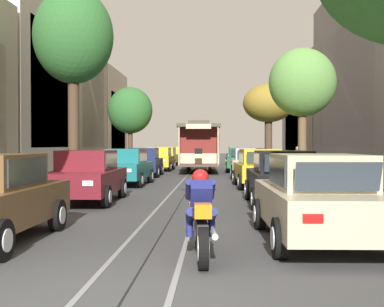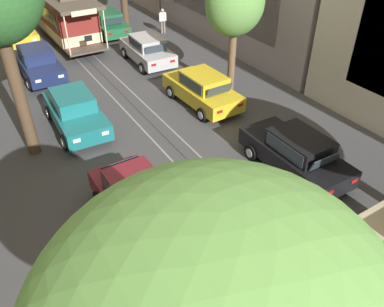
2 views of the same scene
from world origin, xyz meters
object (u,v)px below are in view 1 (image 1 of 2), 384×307
(parked_car_black_second_right, at_px, (282,178))
(parked_car_teal_far_right, at_px, (237,156))
(street_tree_kerb_right_mid, at_px, (268,104))
(street_tree_kerb_right_second, at_px, (302,84))
(parked_car_teal_mid_left, at_px, (126,167))
(pedestrian_on_left_pavement, at_px, (297,158))
(parked_car_navy_fourth_left, at_px, (144,162))
(motorcycle_with_rider, at_px, (201,217))
(parked_car_yellow_far_left, at_px, (174,155))
(parked_car_yellow_mid_right, at_px, (259,168))
(cable_car_trolley, at_px, (199,146))
(street_tree_kerb_left_mid, at_px, (130,111))
(parked_car_yellow_fifth_left, at_px, (159,159))
(parked_car_silver_sixth_right, at_px, (240,157))
(parked_car_yellow_sixth_left, at_px, (165,157))
(parked_car_green_fifth_right, at_px, (241,160))
(street_tree_kerb_left_second, at_px, (73,38))
(parked_car_silver_fourth_right, at_px, (249,163))
(parked_car_beige_near_right, at_px, (318,198))
(parked_car_maroon_second_left, at_px, (87,176))

(parked_car_black_second_right, xyz_separation_m, parked_car_teal_far_right, (0.05, 29.63, 0.00))
(street_tree_kerb_right_mid, bearing_deg, street_tree_kerb_right_second, -90.12)
(parked_car_teal_mid_left, relative_size, pedestrian_on_left_pavement, 2.66)
(parked_car_teal_mid_left, relative_size, parked_car_navy_fourth_left, 1.00)
(parked_car_teal_far_right, distance_m, motorcycle_with_rider, 36.58)
(parked_car_yellow_far_left, bearing_deg, parked_car_yellow_mid_right, -77.78)
(parked_car_yellow_far_left, distance_m, parked_car_yellow_mid_right, 26.86)
(cable_car_trolley, bearing_deg, street_tree_kerb_left_mid, 158.26)
(parked_car_black_second_right, height_order, motorcycle_with_rider, parked_car_black_second_right)
(parked_car_yellow_fifth_left, distance_m, parked_car_silver_sixth_right, 7.19)
(parked_car_yellow_sixth_left, distance_m, cable_car_trolley, 8.13)
(street_tree_kerb_right_second, relative_size, pedestrian_on_left_pavement, 3.49)
(parked_car_yellow_far_left, xyz_separation_m, parked_car_green_fifth_right, (5.58, -14.33, 0.00))
(street_tree_kerb_left_second, height_order, street_tree_kerb_right_mid, street_tree_kerb_left_second)
(parked_car_silver_fourth_right, distance_m, parked_car_teal_far_right, 17.58)
(parked_car_silver_fourth_right, height_order, street_tree_kerb_right_mid, street_tree_kerb_right_mid)
(parked_car_silver_sixth_right, bearing_deg, parked_car_yellow_sixth_left, 157.84)
(parked_car_green_fifth_right, height_order, pedestrian_on_left_pavement, pedestrian_on_left_pavement)
(parked_car_black_second_right, relative_size, parked_car_yellow_mid_right, 0.99)
(parked_car_black_second_right, distance_m, parked_car_silver_sixth_right, 23.77)
(parked_car_yellow_far_left, height_order, street_tree_kerb_right_second, street_tree_kerb_right_second)
(parked_car_yellow_mid_right, bearing_deg, parked_car_yellow_far_left, 102.22)
(parked_car_silver_sixth_right, bearing_deg, parked_car_beige_near_right, -90.22)
(parked_car_beige_near_right, height_order, street_tree_kerb_left_second, street_tree_kerb_left_second)
(parked_car_teal_mid_left, xyz_separation_m, street_tree_kerb_right_mid, (7.54, 12.50, 3.71))
(parked_car_green_fifth_right, relative_size, street_tree_kerb_right_second, 0.76)
(street_tree_kerb_left_second, relative_size, street_tree_kerb_left_mid, 1.41)
(pedestrian_on_left_pavement, bearing_deg, parked_car_navy_fourth_left, -160.79)
(parked_car_green_fifth_right, distance_m, street_tree_kerb_right_second, 12.32)
(parked_car_yellow_mid_right, bearing_deg, parked_car_yellow_fifth_left, 112.91)
(parked_car_yellow_sixth_left, height_order, parked_car_silver_sixth_right, same)
(parked_car_silver_sixth_right, height_order, parked_car_teal_far_right, same)
(street_tree_kerb_left_mid, bearing_deg, parked_car_yellow_far_left, 79.46)
(street_tree_kerb_left_second, bearing_deg, parked_car_yellow_mid_right, -0.33)
(parked_car_green_fifth_right, distance_m, street_tree_kerb_left_mid, 8.87)
(parked_car_silver_fourth_right, relative_size, parked_car_silver_sixth_right, 1.00)
(parked_car_maroon_second_left, distance_m, parked_car_green_fifth_right, 18.40)
(street_tree_kerb_left_mid, height_order, street_tree_kerb_right_second, street_tree_kerb_left_mid)
(pedestrian_on_left_pavement, bearing_deg, parked_car_yellow_mid_right, -107.62)
(street_tree_kerb_right_second, xyz_separation_m, street_tree_kerb_right_mid, (0.03, 13.20, 0.22))
(parked_car_beige_near_right, distance_m, street_tree_kerb_left_mid, 27.60)
(parked_car_silver_sixth_right, height_order, street_tree_kerb_left_mid, street_tree_kerb_left_mid)
(street_tree_kerb_left_second, relative_size, street_tree_kerb_right_mid, 1.40)
(parked_car_yellow_mid_right, bearing_deg, street_tree_kerb_right_second, 8.17)
(parked_car_yellow_fifth_left, distance_m, parked_car_beige_near_right, 25.66)
(cable_car_trolley, bearing_deg, parked_car_beige_near_right, -83.24)
(parked_car_yellow_far_left, bearing_deg, parked_car_black_second_right, -79.83)
(parked_car_silver_fourth_right, xyz_separation_m, parked_car_green_fifth_right, (-0.12, 5.96, 0.00))
(parked_car_beige_near_right, distance_m, street_tree_kerb_right_mid, 25.43)
(street_tree_kerb_left_second, bearing_deg, parked_car_teal_far_right, 71.39)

